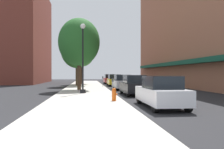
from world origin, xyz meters
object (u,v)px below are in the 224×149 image
at_px(tree_near, 79,42).
at_px(lamppost, 83,57).
at_px(tree_mid, 82,53).
at_px(tree_far, 77,50).
at_px(car_black, 134,85).
at_px(car_silver, 122,82).
at_px(parking_meter_far, 113,85).
at_px(parking_meter_near, 103,80).
at_px(car_yellow, 114,80).
at_px(car_white, 161,92).
at_px(car_red, 109,79).
at_px(fire_hydrant, 114,94).

bearing_deg(tree_near, lamppost, -83.84).
xyz_separation_m(tree_mid, tree_far, (-0.64, -4.61, 0.03)).
height_order(tree_mid, tree_far, tree_far).
bearing_deg(tree_mid, car_black, -75.61).
bearing_deg(tree_far, car_silver, -53.04).
bearing_deg(parking_meter_far, parking_meter_near, 90.00).
relative_size(tree_mid, car_yellow, 1.67).
distance_m(lamppost, tree_mid, 17.17).
height_order(lamppost, car_white, lamppost).
xyz_separation_m(tree_far, car_black, (5.25, -13.35, -4.28)).
bearing_deg(lamppost, car_silver, 52.36).
xyz_separation_m(car_white, car_silver, (0.00, 13.33, 0.00)).
relative_size(tree_mid, tree_far, 0.95).
xyz_separation_m(lamppost, car_silver, (4.22, 5.48, -2.39)).
height_order(car_silver, car_red, same).
relative_size(tree_far, car_red, 1.76).
bearing_deg(fire_hydrant, tree_far, 99.46).
bearing_deg(fire_hydrant, parking_meter_far, 85.15).
height_order(tree_near, car_white, tree_near).
bearing_deg(car_white, car_black, 91.18).
distance_m(tree_near, car_white, 13.60).
bearing_deg(tree_near, car_silver, 15.11).
height_order(lamppost, tree_far, tree_far).
xyz_separation_m(parking_meter_near, car_red, (1.95, 11.44, -0.14)).
bearing_deg(tree_near, parking_meter_far, -67.62).
relative_size(lamppost, car_silver, 1.37).
relative_size(car_silver, car_red, 1.00).
relative_size(fire_hydrant, tree_near, 0.11).
distance_m(tree_mid, car_silver, 13.17).
distance_m(fire_hydrant, parking_meter_near, 13.97).
xyz_separation_m(tree_near, tree_mid, (0.07, 12.85, 0.05)).
xyz_separation_m(car_yellow, car_red, (0.00, 6.96, 0.00)).
distance_m(tree_near, car_red, 16.73).
bearing_deg(car_red, tree_near, -105.82).
bearing_deg(car_silver, car_red, 89.10).
distance_m(parking_meter_near, car_yellow, 4.89).
height_order(parking_meter_near, car_black, car_black).
bearing_deg(car_silver, parking_meter_near, 123.94).
relative_size(car_black, car_silver, 1.00).
relative_size(lamppost, tree_far, 0.78).
bearing_deg(car_black, parking_meter_near, 102.57).
bearing_deg(car_silver, tree_far, 126.06).
height_order(tree_mid, car_yellow, tree_mid).
bearing_deg(lamppost, tree_far, 94.71).
relative_size(tree_near, car_white, 1.71).
distance_m(lamppost, parking_meter_near, 8.87).
xyz_separation_m(car_black, car_yellow, (0.00, 13.66, 0.00)).
height_order(lamppost, parking_meter_far, lamppost).
height_order(tree_far, car_yellow, tree_far).
distance_m(tree_near, car_silver, 6.41).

